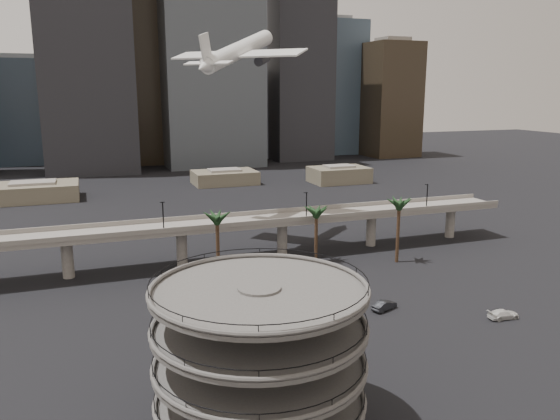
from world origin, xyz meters
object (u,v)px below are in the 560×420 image
object	(u,v)px
overpass	(233,227)
car_b	(384,305)
parking_ramp	(260,346)
car_a	(340,340)
car_c	(503,314)
airborne_jet	(239,51)

from	to	relation	value
overpass	car_b	xyz separation A→B (m)	(16.29, -34.67, -6.55)
parking_ramp	car_a	distance (m)	24.72
overpass	car_c	world-z (taller)	overpass
car_a	parking_ramp	bearing A→B (deg)	141.61
parking_ramp	car_a	world-z (taller)	parking_ramp
car_a	car_b	world-z (taller)	car_b
overpass	car_c	size ratio (longest dim) A/B	25.55
overpass	car_a	distance (m)	44.15
car_a	car_c	size ratio (longest dim) A/B	0.78
car_b	car_c	size ratio (longest dim) A/B	0.95
overpass	airborne_jet	world-z (taller)	airborne_jet
parking_ramp	car_b	size ratio (longest dim) A/B	4.60
overpass	parking_ramp	bearing A→B (deg)	-102.43
parking_ramp	car_c	xyz separation A→B (m)	(45.27, 14.82, -9.10)
car_a	car_b	xyz separation A→B (m)	(12.37, 8.80, 0.11)
parking_ramp	car_c	distance (m)	48.49
airborne_jet	car_c	size ratio (longest dim) A/B	5.48
airborne_jet	car_b	xyz separation A→B (m)	(11.21, -46.28, -43.03)
car_c	parking_ramp	bearing A→B (deg)	111.55
parking_ramp	car_b	bearing A→B (deg)	39.71
car_a	car_c	xyz separation A→B (m)	(28.35, -0.70, 0.06)
parking_ramp	airborne_jet	distance (m)	80.42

